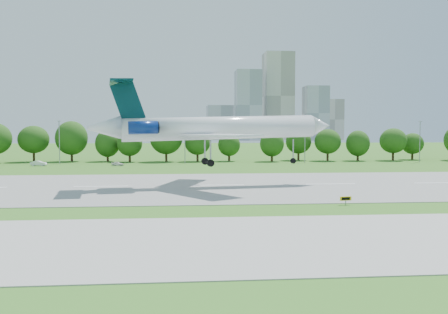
% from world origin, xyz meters
% --- Properties ---
extents(ground, '(600.00, 600.00, 0.00)m').
position_xyz_m(ground, '(0.00, 0.00, 0.00)').
color(ground, '#366119').
rests_on(ground, ground).
extents(runway, '(400.00, 45.00, 0.08)m').
position_xyz_m(runway, '(0.00, 25.00, 0.04)').
color(runway, gray).
rests_on(runway, ground).
extents(taxiway, '(400.00, 23.00, 0.08)m').
position_xyz_m(taxiway, '(0.00, -18.00, 0.04)').
color(taxiway, '#ADADA8').
rests_on(taxiway, ground).
extents(tree_line, '(288.40, 8.40, 10.40)m').
position_xyz_m(tree_line, '(0.00, 92.00, 6.19)').
color(tree_line, '#382314').
rests_on(tree_line, ground).
extents(light_poles, '(175.90, 0.25, 12.19)m').
position_xyz_m(light_poles, '(-2.50, 82.00, 6.34)').
color(light_poles, gray).
rests_on(light_poles, ground).
extents(skyline, '(127.00, 52.00, 80.00)m').
position_xyz_m(skyline, '(100.16, 390.61, 30.46)').
color(skyline, '#B2B2B7').
rests_on(skyline, ground).
extents(airliner, '(42.69, 30.87, 14.57)m').
position_xyz_m(airliner, '(18.26, 24.70, 10.12)').
color(airliner, white).
rests_on(airliner, ground).
extents(taxi_sign_right, '(1.56, 0.41, 1.09)m').
position_xyz_m(taxi_sign_right, '(34.66, 1.51, 0.81)').
color(taxi_sign_right, gray).
rests_on(taxi_sign_right, ground).
extents(service_vehicle_a, '(4.33, 1.97, 1.38)m').
position_xyz_m(service_vehicle_a, '(-24.23, 76.51, 0.69)').
color(service_vehicle_a, white).
rests_on(service_vehicle_a, ground).
extents(service_vehicle_b, '(3.45, 1.94, 1.11)m').
position_xyz_m(service_vehicle_b, '(-3.12, 74.84, 0.55)').
color(service_vehicle_b, white).
rests_on(service_vehicle_b, ground).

